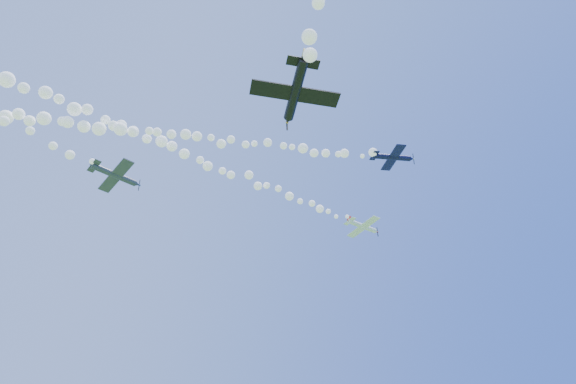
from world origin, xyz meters
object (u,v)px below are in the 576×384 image
plane_white (363,226)px  plane_navy (393,157)px  plane_black (295,92)px  plane_grey (116,175)px

plane_white → plane_navy: plane_white is taller
plane_white → plane_black: (-34.03, -29.50, -18.25)m
plane_white → plane_grey: size_ratio=1.12×
plane_navy → plane_black: 31.87m
plane_grey → plane_black: size_ratio=0.84×
plane_grey → plane_white: bearing=-1.6°
plane_grey → plane_black: (9.96, -23.80, -3.89)m
plane_white → plane_grey: 46.63m
plane_white → plane_navy: (-8.98, -17.75, -2.44)m
plane_white → plane_black: bearing=-139.2°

